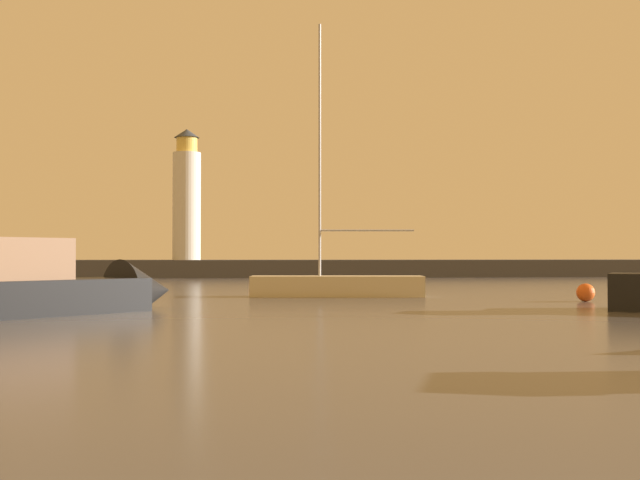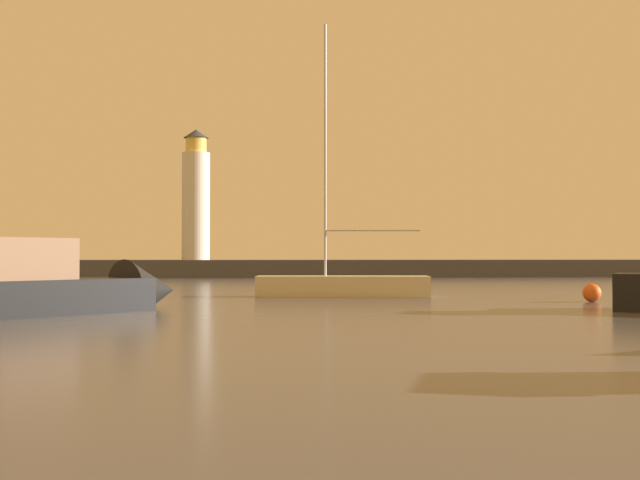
{
  "view_description": "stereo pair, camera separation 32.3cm",
  "coord_description": "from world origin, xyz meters",
  "px_view_note": "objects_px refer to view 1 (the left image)",
  "views": [
    {
      "loc": [
        -3.07,
        -1.75,
        1.92
      ],
      "look_at": [
        -1.1,
        18.08,
        2.3
      ],
      "focal_mm": 43.67,
      "sensor_mm": 36.0,
      "label": 1
    },
    {
      "loc": [
        -2.74,
        -1.78,
        1.92
      ],
      "look_at": [
        -1.1,
        18.08,
        2.3
      ],
      "focal_mm": 43.67,
      "sensor_mm": 36.0,
      "label": 2
    }
  ],
  "objects_px": {
    "motorboat_3": "(78,289)",
    "sailboat_moored": "(337,284)",
    "lighthouse": "(187,198)",
    "mooring_buoy": "(586,293)"
  },
  "relations": [
    {
      "from": "sailboat_moored",
      "to": "mooring_buoy",
      "type": "height_order",
      "value": "sailboat_moored"
    },
    {
      "from": "lighthouse",
      "to": "motorboat_3",
      "type": "distance_m",
      "value": 41.57
    },
    {
      "from": "lighthouse",
      "to": "sailboat_moored",
      "type": "relative_size",
      "value": 0.89
    },
    {
      "from": "lighthouse",
      "to": "motorboat_3",
      "type": "bearing_deg",
      "value": -90.88
    },
    {
      "from": "motorboat_3",
      "to": "sailboat_moored",
      "type": "distance_m",
      "value": 13.31
    },
    {
      "from": "motorboat_3",
      "to": "lighthouse",
      "type": "bearing_deg",
      "value": 89.12
    },
    {
      "from": "motorboat_3",
      "to": "mooring_buoy",
      "type": "height_order",
      "value": "motorboat_3"
    },
    {
      "from": "lighthouse",
      "to": "mooring_buoy",
      "type": "height_order",
      "value": "lighthouse"
    },
    {
      "from": "sailboat_moored",
      "to": "lighthouse",
      "type": "bearing_deg",
      "value": 105.91
    },
    {
      "from": "sailboat_moored",
      "to": "motorboat_3",
      "type": "bearing_deg",
      "value": -137.36
    }
  ]
}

